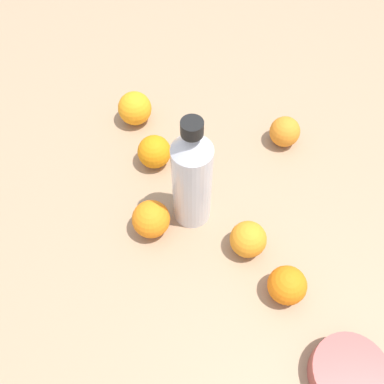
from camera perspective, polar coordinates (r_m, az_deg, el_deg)
The scene contains 9 objects.
ground_plane at distance 0.97m, azimuth 0.68°, elevation 0.14°, with size 2.40×2.40×0.00m, color #9E7F60.
water_bottle at distance 0.83m, azimuth 0.00°, elevation 1.99°, with size 0.08×0.08×0.28m.
orange_0 at distance 1.08m, azimuth -7.52°, elevation 10.83°, with size 0.08×0.08×0.08m, color orange.
orange_1 at distance 0.89m, azimuth -5.43°, elevation -3.53°, with size 0.08×0.08×0.08m, color orange.
orange_2 at distance 1.05m, azimuth 12.07°, elevation 7.75°, with size 0.07×0.07×0.07m, color orange.
orange_3 at distance 0.84m, azimuth 12.37°, elevation -11.87°, with size 0.07×0.07×0.07m, color orange.
orange_4 at distance 0.87m, azimuth 7.38°, elevation -6.17°, with size 0.07×0.07×0.07m, color orange.
orange_5 at distance 0.99m, azimuth -4.97°, elevation 5.29°, with size 0.08×0.08×0.08m, color orange.
ceramic_bowl at distance 0.84m, azimuth 19.87°, elevation -21.56°, with size 0.13×0.13×0.04m, color #B24C47.
Camera 1 is at (-0.39, -0.37, 0.81)m, focal length 40.64 mm.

